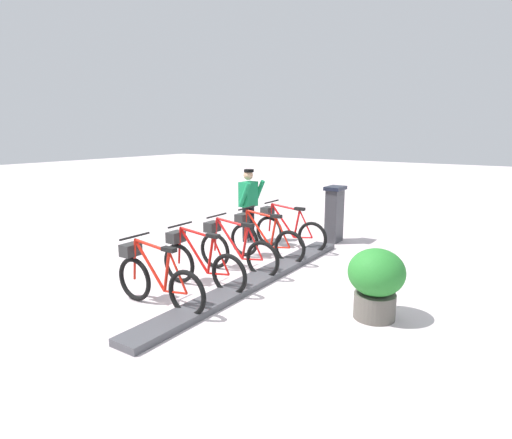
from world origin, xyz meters
TOP-DOWN VIEW (x-y plane):
  - ground_plane at (0.00, 0.00)m, footprint 60.00×60.00m
  - dock_rail_base at (0.00, 0.00)m, footprint 0.44×5.51m
  - payment_kiosk at (0.05, -3.31)m, footprint 0.36×0.52m
  - bike_docked_0 at (0.63, -2.16)m, footprint 1.72×0.54m
  - bike_docked_1 at (0.63, -1.21)m, footprint 1.72×0.54m
  - bike_docked_2 at (0.63, -0.27)m, footprint 1.72×0.54m
  - bike_docked_3 at (0.63, 0.67)m, footprint 1.72×0.54m
  - bike_docked_4 at (0.63, 1.61)m, footprint 1.72×0.54m
  - worker_near_rack at (1.68, -2.24)m, footprint 0.48×0.64m
  - planter_bush at (-2.11, 0.22)m, footprint 0.76×0.76m

SIDE VIEW (x-z plane):
  - ground_plane at x=0.00m, z-range 0.00..0.00m
  - dock_rail_base at x=0.00m, z-range 0.00..0.10m
  - bike_docked_0 at x=0.63m, z-range -0.08..0.94m
  - bike_docked_1 at x=0.63m, z-range -0.08..0.94m
  - bike_docked_2 at x=0.63m, z-range -0.08..0.94m
  - bike_docked_3 at x=0.63m, z-range -0.08..0.94m
  - bike_docked_4 at x=0.63m, z-range -0.08..0.94m
  - planter_bush at x=-2.11m, z-range 0.06..1.03m
  - payment_kiosk at x=0.05m, z-range 0.03..1.31m
  - worker_near_rack at x=1.68m, z-range 0.08..1.74m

